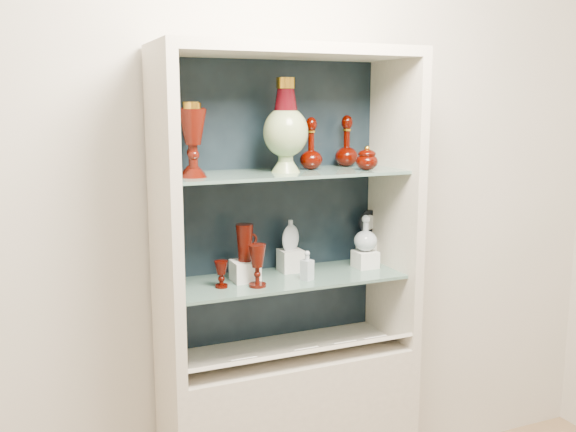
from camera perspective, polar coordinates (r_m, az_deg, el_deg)
name	(u,v)px	position (r m, az deg, el deg)	size (l,w,h in m)	color
wall_back	(267,184)	(2.66, -1.86, 2.88)	(3.50, 0.02, 2.80)	beige
cabinet_back_panel	(270,203)	(2.65, -1.62, 1.20)	(0.98, 0.02, 1.15)	black
cabinet_side_left	(164,218)	(2.33, -10.93, -0.21)	(0.04, 0.40, 1.15)	beige
cabinet_side_right	(394,202)	(2.69, 9.43, 1.23)	(0.04, 0.40, 1.15)	beige
cabinet_top_cap	(288,51)	(2.44, 0.00, 14.46)	(1.00, 0.40, 0.04)	beige
shelf_lower	(286,279)	(2.55, -0.18, -5.60)	(0.92, 0.34, 0.01)	slate
shelf_upper	(286,173)	(2.47, -0.18, 3.82)	(0.92, 0.34, 0.01)	slate
label_ledge	(299,353)	(2.52, 1.00, -12.11)	(0.92, 0.18, 0.01)	beige
label_card_0	(371,338)	(2.66, 7.42, -10.69)	(0.10, 0.07, 0.00)	white
label_card_1	(303,349)	(2.52, 1.35, -11.74)	(0.10, 0.07, 0.00)	white
label_card_2	(242,359)	(2.44, -4.15, -12.58)	(0.10, 0.07, 0.00)	white
label_card_3	(342,343)	(2.59, 4.78, -11.16)	(0.10, 0.07, 0.00)	white
pedestal_lamp_left	(193,140)	(2.30, -8.43, 6.66)	(0.10, 0.10, 0.26)	#450F07
pedestal_lamp_right	(192,138)	(2.41, -8.54, 6.85)	(0.10, 0.10, 0.27)	#450F07
enamel_urn	(286,125)	(2.44, -0.21, 8.06)	(0.17, 0.17, 0.35)	#074913
ruby_decanter_a	(311,140)	(2.54, 2.07, 6.74)	(0.09, 0.09, 0.23)	#3C0600
ruby_decanter_b	(347,139)	(2.68, 5.24, 6.79)	(0.10, 0.10, 0.22)	#3C0600
lidded_bowl	(367,158)	(2.54, 7.03, 5.18)	(0.09, 0.09, 0.10)	#3C0600
cobalt_goblet	(174,264)	(2.42, -10.12, -4.23)	(0.08, 0.08, 0.18)	#021039
ruby_goblet_tall	(257,266)	(2.41, -2.75, -4.43)	(0.07, 0.07, 0.16)	#450F07
ruby_goblet_small	(221,274)	(2.41, -5.95, -5.18)	(0.05, 0.05, 0.10)	#3C0600
riser_ruby_pitcher	(245,271)	(2.49, -3.84, -4.89)	(0.10, 0.10, 0.08)	silver
ruby_pitcher	(245,243)	(2.47, -3.87, -2.38)	(0.11, 0.07, 0.14)	#450F07
clear_square_bottle	(307,265)	(2.50, 1.71, -4.41)	(0.04, 0.04, 0.12)	#A4B5BE
riser_flat_flask	(290,260)	(2.63, 0.22, -3.97)	(0.09, 0.09, 0.09)	silver
flat_flask	(291,234)	(2.61, 0.23, -1.65)	(0.09, 0.04, 0.13)	silver
riser_clear_round_decanter	(365,259)	(2.71, 6.87, -3.83)	(0.09, 0.09, 0.07)	silver
clear_round_decanter	(366,234)	(2.69, 6.92, -1.60)	(0.10, 0.10, 0.15)	#A4B5BE
riser_cameo_medallion	(368,249)	(2.83, 7.13, -2.92)	(0.08, 0.08, 0.10)	silver
cameo_medallion	(369,223)	(2.81, 7.18, -0.66)	(0.11, 0.04, 0.13)	black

